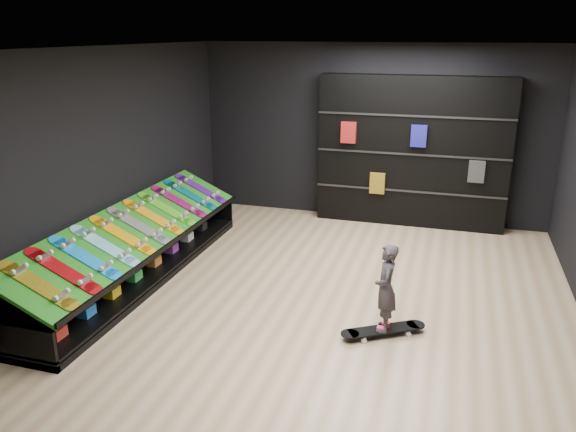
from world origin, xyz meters
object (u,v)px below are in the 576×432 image
(back_shelving, at_px, (412,152))
(child, at_px, (385,304))
(floor_skateboard, at_px, (383,332))
(display_rack, at_px, (138,260))

(back_shelving, xyz_separation_m, child, (0.11, -3.93, -0.87))
(floor_skateboard, bearing_deg, back_shelving, 59.86)
(display_rack, height_order, child, child)
(floor_skateboard, relative_size, child, 1.67)
(child, bearing_deg, back_shelving, 174.83)
(display_rack, distance_m, floor_skateboard, 3.44)
(child, bearing_deg, floor_skateboard, 0.00)
(floor_skateboard, bearing_deg, child, 0.00)
(display_rack, relative_size, floor_skateboard, 4.59)
(back_shelving, bearing_deg, child, -88.45)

